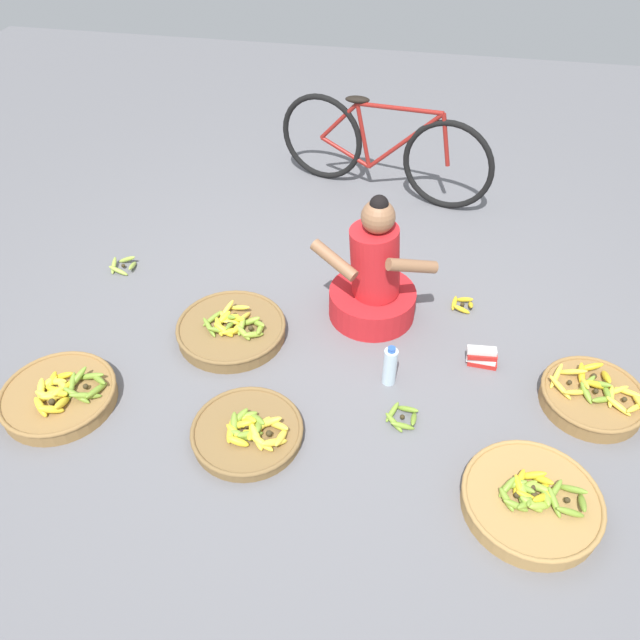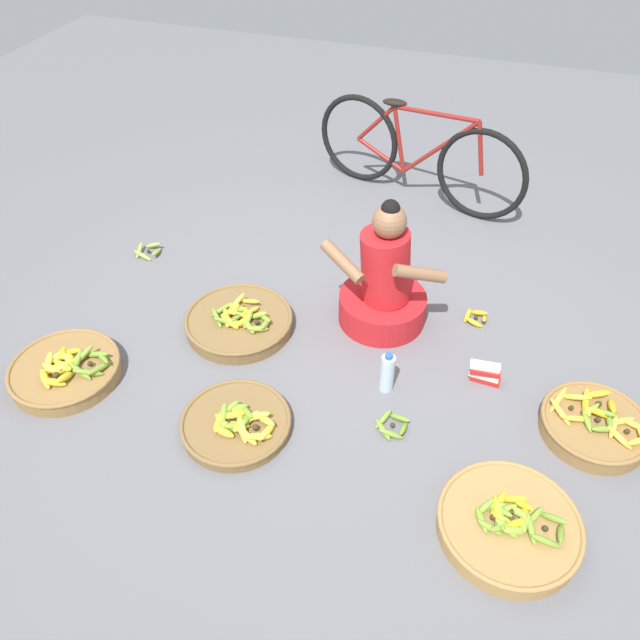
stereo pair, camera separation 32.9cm
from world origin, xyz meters
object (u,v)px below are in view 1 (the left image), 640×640
at_px(vendor_woman_front, 374,280).
at_px(loose_bananas_near_bicycle, 123,265).
at_px(packet_carton_stack, 482,357).
at_px(water_bottle, 390,366).
at_px(loose_bananas_mid_right, 463,304).
at_px(banana_basket_back_right, 59,395).
at_px(bicycle_leaning, 382,149).
at_px(banana_basket_near_vendor, 532,501).
at_px(banana_basket_front_right, 248,431).
at_px(banana_basket_back_center, 232,329).
at_px(loose_bananas_front_left, 402,418).
at_px(banana_basket_back_left, 592,396).

height_order(vendor_woman_front, loose_bananas_near_bicycle, vendor_woman_front).
bearing_deg(packet_carton_stack, water_bottle, -156.04).
height_order(loose_bananas_mid_right, water_bottle, water_bottle).
bearing_deg(banana_basket_back_right, loose_bananas_mid_right, 29.56).
distance_m(vendor_woman_front, water_bottle, 0.58).
relative_size(bicycle_leaning, banana_basket_near_vendor, 2.62).
relative_size(vendor_woman_front, banana_basket_back_right, 1.38).
bearing_deg(banana_basket_front_right, vendor_woman_front, 64.82).
height_order(banana_basket_back_right, packet_carton_stack, banana_basket_back_right).
bearing_deg(water_bottle, banana_basket_back_center, 168.27).
distance_m(banana_basket_front_right, loose_bananas_front_left, 0.79).
height_order(bicycle_leaning, banana_basket_near_vendor, bicycle_leaning).
relative_size(banana_basket_back_right, loose_bananas_front_left, 3.15).
height_order(banana_basket_back_right, loose_bananas_near_bicycle, banana_basket_back_right).
bearing_deg(bicycle_leaning, packet_carton_stack, -66.65).
relative_size(banana_basket_back_left, loose_bananas_near_bicycle, 3.06).
bearing_deg(vendor_woman_front, loose_bananas_mid_right, 17.01).
height_order(banana_basket_near_vendor, banana_basket_back_center, banana_basket_near_vendor).
bearing_deg(vendor_woman_front, packet_carton_stack, -25.90).
xyz_separation_m(loose_bananas_near_bicycle, packet_carton_stack, (2.34, -0.47, 0.03)).
xyz_separation_m(vendor_woman_front, loose_bananas_mid_right, (0.55, 0.17, -0.24)).
distance_m(banana_basket_back_right, water_bottle, 1.75).
relative_size(banana_basket_back_right, loose_bananas_near_bicycle, 3.42).
distance_m(vendor_woman_front, loose_bananas_near_bicycle, 1.71).
bearing_deg(loose_bananas_front_left, water_bottle, 110.07).
height_order(banana_basket_back_right, banana_basket_back_left, banana_basket_back_left).
relative_size(banana_basket_back_left, water_bottle, 2.09).
bearing_deg(water_bottle, loose_bananas_mid_right, 61.27).
distance_m(banana_basket_front_right, banana_basket_back_right, 1.03).
xyz_separation_m(banana_basket_front_right, water_bottle, (0.65, 0.50, 0.08)).
xyz_separation_m(banana_basket_front_right, loose_bananas_front_left, (0.75, 0.24, -0.02)).
xyz_separation_m(banana_basket_near_vendor, banana_basket_back_left, (0.35, 0.69, 0.00)).
bearing_deg(loose_bananas_near_bicycle, banana_basket_back_center, -28.97).
height_order(water_bottle, packet_carton_stack, water_bottle).
bearing_deg(banana_basket_back_center, bicycle_leaning, 70.02).
relative_size(vendor_woman_front, loose_bananas_mid_right, 5.65).
relative_size(bicycle_leaning, banana_basket_front_right, 2.93).
distance_m(vendor_woman_front, bicycle_leaning, 1.48).
distance_m(loose_bananas_near_bicycle, packet_carton_stack, 2.38).
height_order(bicycle_leaning, packet_carton_stack, bicycle_leaning).
bearing_deg(vendor_woman_front, banana_basket_back_left, -22.49).
bearing_deg(bicycle_leaning, vendor_woman_front, -85.36).
distance_m(banana_basket_back_center, loose_bananas_near_bicycle, 1.03).
xyz_separation_m(loose_bananas_front_left, loose_bananas_mid_right, (0.29, 0.97, -0.00)).
relative_size(banana_basket_front_right, packet_carton_stack, 3.15).
xyz_separation_m(banana_basket_near_vendor, banana_basket_back_right, (-2.39, 0.19, -0.00)).
height_order(vendor_woman_front, banana_basket_back_center, vendor_woman_front).
relative_size(banana_basket_back_right, water_bottle, 2.35).
xyz_separation_m(banana_basket_back_right, banana_basket_back_center, (0.74, 0.66, -0.00)).
xyz_separation_m(banana_basket_near_vendor, loose_bananas_front_left, (-0.61, 0.40, -0.03)).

